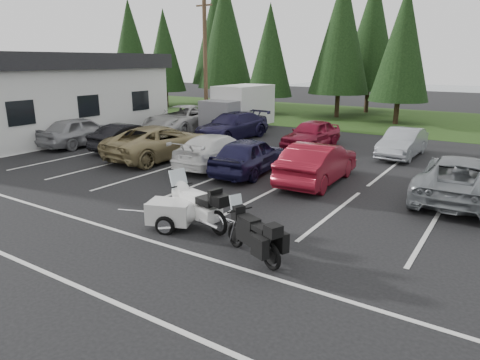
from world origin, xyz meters
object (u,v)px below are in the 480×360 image
object	(u,v)px
utility_pole	(205,57)
car_far_0	(183,119)
car_near_0	(81,131)
adventure_motorcycle	(253,230)
car_near_2	(161,142)
car_near_4	(249,155)
car_near_3	(217,150)
car_near_1	(129,137)
touring_motorcycle	(197,200)
box_truck	(235,109)
building	(20,95)
car_near_5	(318,163)
cargo_trailer	(171,215)
car_far_2	(311,134)
car_far_1	(232,126)
car_far_3	(403,143)
car_near_6	(461,178)

from	to	relation	value
utility_pole	car_far_0	size ratio (longest dim) A/B	1.49
car_near_0	adventure_motorcycle	xyz separation A→B (m)	(15.00, -6.68, -0.09)
car_near_2	car_near_4	world-z (taller)	car_near_2
car_near_2	car_near_3	world-z (taller)	car_near_2
car_near_1	touring_motorcycle	xyz separation A→B (m)	(9.50, -6.35, 0.06)
car_near_0	box_truck	bearing A→B (deg)	-117.47
building	car_near_5	xyz separation A→B (m)	(19.42, -0.05, -1.68)
building	adventure_motorcycle	bearing A→B (deg)	-18.39
car_near_5	car_near_4	bearing A→B (deg)	2.09
cargo_trailer	touring_motorcycle	bearing A→B (deg)	24.21
box_truck	adventure_motorcycle	xyz separation A→B (m)	(10.72, -15.39, -0.75)
car_far_0	cargo_trailer	bearing A→B (deg)	-55.51
car_near_0	car_near_2	distance (m)	5.80
car_near_1	car_near_3	distance (m)	5.78
building	car_near_1	distance (m)	9.06
car_near_0	car_near_2	world-z (taller)	car_near_0
car_near_2	cargo_trailer	xyz separation A→B (m)	(6.34, -6.40, -0.38)
car_near_2	car_far_2	bearing A→B (deg)	-124.49
car_far_1	car_far_3	bearing A→B (deg)	8.28
car_near_5	car_far_1	distance (m)	9.98
car_near_3	touring_motorcycle	world-z (taller)	touring_motorcycle
car_far_1	car_far_2	bearing A→B (deg)	7.14
car_far_2	cargo_trailer	size ratio (longest dim) A/B	2.51
car_far_2	car_far_3	bearing A→B (deg)	7.89
building	touring_motorcycle	bearing A→B (deg)	-18.13
car_far_1	car_far_3	world-z (taller)	car_far_1
building	utility_pole	xyz separation A→B (m)	(8.00, 8.00, 2.25)
utility_pole	adventure_motorcycle	size ratio (longest dim) A/B	3.92
car_near_3	car_near_5	distance (m)	4.77
car_near_1	car_far_0	distance (m)	6.22
building	car_near_5	size ratio (longest dim) A/B	3.35
car_near_2	car_near_5	xyz separation A→B (m)	(7.90, 0.09, -0.01)
car_near_4	car_near_1	bearing A→B (deg)	-9.79
box_truck	car_near_6	bearing A→B (deg)	-29.12
utility_pole	car_near_2	xyz separation A→B (m)	(3.52, -8.14, -3.92)
box_truck	building	bearing A→B (deg)	-139.64
utility_pole	car_near_6	size ratio (longest dim) A/B	1.68
car_far_3	car_near_2	bearing A→B (deg)	-143.43
building	car_near_2	world-z (taller)	building
car_near_4	car_far_3	size ratio (longest dim) A/B	1.08
car_near_5	car_far_0	distance (m)	13.67
car_far_2	car_near_1	bearing A→B (deg)	-138.69
car_near_1	car_far_2	distance (m)	9.49
building	car_far_3	world-z (taller)	building
car_near_6	car_far_2	distance (m)	9.53
car_far_0	car_near_0	bearing A→B (deg)	-108.60
car_near_6	car_near_2	bearing A→B (deg)	2.63
building	car_far_1	bearing A→B (deg)	27.48
cargo_trailer	adventure_motorcycle	world-z (taller)	adventure_motorcycle
car_far_2	car_far_3	distance (m)	4.61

